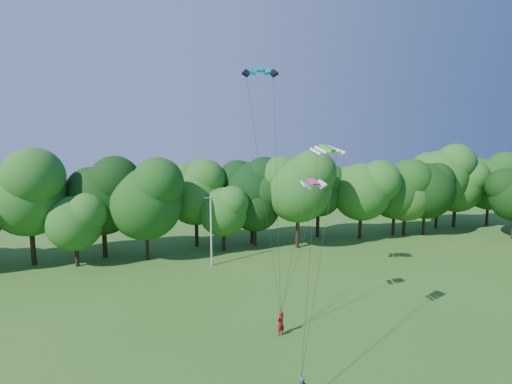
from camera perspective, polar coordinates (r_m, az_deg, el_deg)
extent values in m
cylinder|color=beige|center=(46.06, -6.42, -5.55)|extent=(0.20, 0.20, 8.18)
cube|color=beige|center=(45.28, -6.51, -0.77)|extent=(1.57, 0.63, 0.08)
imported|color=maroon|center=(31.75, 3.53, -18.18)|extent=(0.84, 0.75, 1.93)
cube|color=#047092|center=(34.03, 0.57, 17.17)|extent=(2.98, 1.87, 0.68)
cube|color=green|center=(25.98, 10.17, 6.22)|extent=(2.58, 1.91, 0.49)
cube|color=#D33A7B|center=(31.86, 8.18, 1.46)|extent=(2.10, 1.20, 0.48)
cylinder|color=#342714|center=(55.28, -0.59, -5.05)|extent=(0.52, 0.52, 4.59)
ellipsoid|color=black|center=(54.19, -0.60, 1.19)|extent=(9.19, 9.19, 10.02)
cylinder|color=#371F16|center=(63.73, 20.41, -3.98)|extent=(0.53, 0.53, 4.14)
ellipsoid|color=#2E5A1B|center=(62.83, 20.66, 0.90)|extent=(8.29, 8.29, 9.04)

